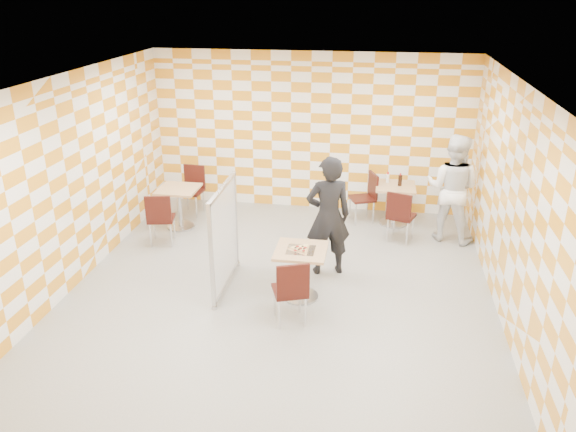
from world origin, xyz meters
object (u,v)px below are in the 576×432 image
object	(u,v)px
chair_second_side	(367,193)
soda_bottle	(400,180)
partition	(224,237)
chair_second_front	(400,213)
chair_empty_near	(160,216)
empty_table	(179,201)
sport_bottle	(388,178)
chair_empty_far	(193,186)
main_table	(301,265)
second_table	(395,198)
chair_main_front	(291,288)
man_white	(452,188)
man_dark	(328,216)

from	to	relation	value
chair_second_side	soda_bottle	world-z (taller)	soda_bottle
partition	soda_bottle	distance (m)	3.71
chair_second_front	chair_empty_near	xyz separation A→B (m)	(-3.95, -0.75, 0.00)
empty_table	soda_bottle	world-z (taller)	soda_bottle
sport_bottle	chair_second_front	bearing A→B (deg)	-76.73
chair_second_side	chair_empty_far	world-z (taller)	same
chair_empty_near	main_table	bearing A→B (deg)	-27.30
second_table	partition	distance (m)	3.67
main_table	chair_main_front	size ratio (longest dim) A/B	0.81
chair_main_front	chair_empty_near	xyz separation A→B (m)	(-2.53, 2.02, 0.00)
main_table	empty_table	bearing A→B (deg)	139.88
second_table	chair_second_front	bearing A→B (deg)	-84.70
chair_main_front	partition	bearing A→B (deg)	142.09
empty_table	man_white	size ratio (longest dim) A/B	0.40
chair_empty_far	sport_bottle	world-z (taller)	sport_bottle
chair_second_front	chair_empty_near	world-z (taller)	same
second_table	chair_empty_far	world-z (taller)	chair_empty_far
chair_second_front	partition	distance (m)	3.18
partition	chair_second_front	bearing A→B (deg)	37.42
chair_empty_far	main_table	bearing A→B (deg)	-48.88
man_dark	partition	bearing A→B (deg)	8.19
man_white	partition	bearing A→B (deg)	54.34
second_table	chair_empty_far	distance (m)	3.81
partition	soda_bottle	world-z (taller)	partition
man_dark	soda_bottle	xyz separation A→B (m)	(1.10, 2.05, -0.07)
man_dark	sport_bottle	distance (m)	2.37
empty_table	chair_empty_far	world-z (taller)	chair_empty_far
empty_table	soda_bottle	bearing A→B (deg)	11.17
chair_main_front	sport_bottle	bearing A→B (deg)	72.19
second_table	chair_main_front	distance (m)	3.83
chair_second_front	chair_empty_far	distance (m)	3.96
chair_second_side	soda_bottle	bearing A→B (deg)	-6.42
chair_second_front	sport_bottle	xyz separation A→B (m)	(-0.22, 0.95, 0.29)
second_table	empty_table	xyz separation A→B (m)	(-3.82, -0.77, 0.00)
soda_bottle	main_table	bearing A→B (deg)	-115.85
chair_main_front	chair_second_side	bearing A→B (deg)	76.95
chair_second_side	man_dark	world-z (taller)	man_dark
chair_empty_near	man_dark	world-z (taller)	man_dark
empty_table	soda_bottle	xyz separation A→B (m)	(3.89, 0.77, 0.34)
partition	man_white	xyz separation A→B (m)	(3.36, 2.23, 0.14)
man_dark	soda_bottle	world-z (taller)	man_dark
chair_main_front	man_dark	xyz separation A→B (m)	(0.32, 1.53, 0.38)
chair_empty_near	man_white	bearing A→B (deg)	12.49
chair_second_side	man_white	bearing A→B (deg)	-21.70
chair_second_front	man_white	size ratio (longest dim) A/B	0.50
partition	man_white	distance (m)	4.03
chair_main_front	man_dark	size ratio (longest dim) A/B	0.50
man_white	soda_bottle	xyz separation A→B (m)	(-0.84, 0.50, -0.07)
main_table	soda_bottle	xyz separation A→B (m)	(1.39, 2.88, 0.34)
chair_second_front	chair_second_side	world-z (taller)	same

